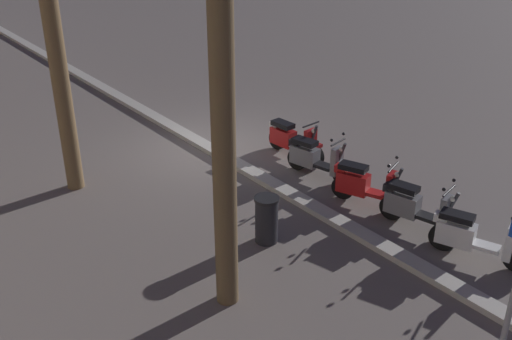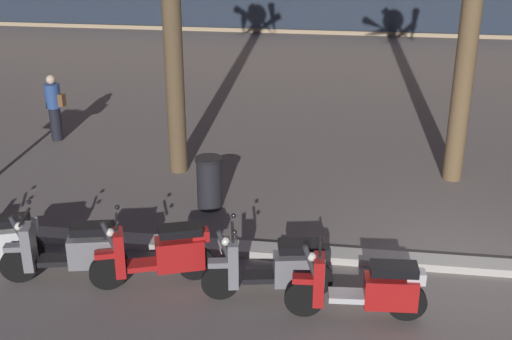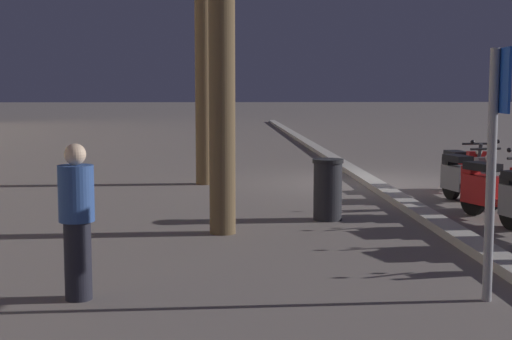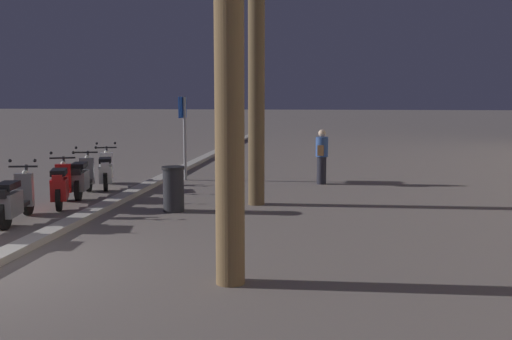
% 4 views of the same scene
% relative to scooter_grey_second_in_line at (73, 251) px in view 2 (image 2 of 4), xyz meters
% --- Properties ---
extents(ground_plane, '(200.00, 200.00, 0.00)m').
position_rel_scooter_grey_second_in_line_xyz_m(ground_plane, '(5.74, 1.01, -0.46)').
color(ground_plane, slate).
extents(curb_strip, '(60.00, 0.36, 0.12)m').
position_rel_scooter_grey_second_in_line_xyz_m(curb_strip, '(5.74, 1.11, -0.40)').
color(curb_strip, '#BCB7AD').
rests_on(curb_strip, ground).
extents(scooter_grey_second_in_line, '(1.78, 0.71, 1.17)m').
position_rel_scooter_grey_second_in_line_xyz_m(scooter_grey_second_in_line, '(0.00, 0.00, 0.00)').
color(scooter_grey_second_in_line, black).
rests_on(scooter_grey_second_in_line, ground).
extents(scooter_red_far_back, '(1.68, 0.83, 1.17)m').
position_rel_scooter_grey_second_in_line_xyz_m(scooter_red_far_back, '(1.28, 0.09, 0.00)').
color(scooter_red_far_back, black).
rests_on(scooter_red_far_back, ground).
extents(scooter_grey_mid_centre, '(1.80, 0.68, 1.17)m').
position_rel_scooter_grey_second_in_line_xyz_m(scooter_grey_mid_centre, '(2.95, -0.03, -0.01)').
color(scooter_grey_mid_centre, black).
rests_on(scooter_grey_mid_centre, ground).
extents(scooter_red_tail_end, '(1.86, 0.56, 1.04)m').
position_rel_scooter_grey_second_in_line_xyz_m(scooter_red_tail_end, '(4.15, -0.37, -0.02)').
color(scooter_red_tail_end, black).
rests_on(scooter_red_tail_end, ground).
extents(pedestrian_strolling_near_curb, '(0.46, 0.34, 1.51)m').
position_rel_scooter_grey_second_in_line_xyz_m(pedestrian_strolling_near_curb, '(-2.78, 5.69, 0.33)').
color(pedestrian_strolling_near_curb, black).
rests_on(pedestrian_strolling_near_curb, ground).
extents(litter_bin, '(0.48, 0.48, 0.95)m').
position_rel_scooter_grey_second_in_line_xyz_m(litter_bin, '(1.42, 2.65, 0.02)').
color(litter_bin, '#232328').
rests_on(litter_bin, ground).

